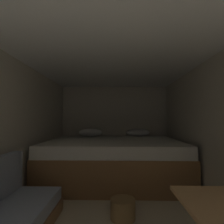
# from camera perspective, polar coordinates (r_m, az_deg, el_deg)

# --- Properties ---
(ground_plane) EXTENTS (6.89, 6.89, 0.00)m
(ground_plane) POSITION_cam_1_polar(r_m,az_deg,el_deg) (2.57, 0.02, -29.59)
(ground_plane) COLOR beige
(wall_back) EXTENTS (2.78, 0.05, 2.02)m
(wall_back) POSITION_cam_1_polar(r_m,az_deg,el_deg) (4.76, 0.70, -4.37)
(wall_back) COLOR beige
(wall_back) RESTS_ON ground
(wall_left) EXTENTS (0.05, 4.89, 2.02)m
(wall_left) POSITION_cam_1_polar(r_m,az_deg,el_deg) (2.70, -30.50, -5.55)
(wall_left) COLOR beige
(wall_left) RESTS_ON ground
(wall_right) EXTENTS (0.05, 4.89, 2.02)m
(wall_right) POSITION_cam_1_polar(r_m,az_deg,el_deg) (2.64, 31.24, -5.61)
(wall_right) COLOR beige
(wall_right) RESTS_ON ground
(ceiling_slab) EXTENTS (2.78, 4.89, 0.05)m
(ceiling_slab) POSITION_cam_1_polar(r_m,az_deg,el_deg) (2.45, 0.02, 18.48)
(ceiling_slab) COLOR white
(ceiling_slab) RESTS_ON wall_left
(bed) EXTENTS (2.56, 1.95, 0.96)m
(bed) POSITION_cam_1_polar(r_m,az_deg,el_deg) (3.80, 0.53, -14.29)
(bed) COLOR olive
(bed) RESTS_ON ground
(wicker_basket) EXTENTS (0.30, 0.30, 0.23)m
(wicker_basket) POSITION_cam_1_polar(r_m,az_deg,el_deg) (2.48, 3.38, -27.71)
(wicker_basket) COLOR olive
(wicker_basket) RESTS_ON ground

